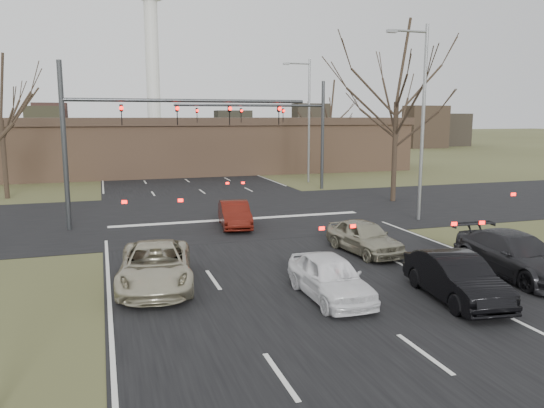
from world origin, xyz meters
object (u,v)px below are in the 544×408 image
Objects in this scene: car_silver_suv at (156,266)px; car_silver_ahead at (364,237)px; mast_arm_near at (135,124)px; mast_arm_far at (287,122)px; building at (196,145)px; car_charcoal_sedan at (516,255)px; streetlight_right_near at (420,113)px; car_red_ahead at (235,214)px; streetlight_right_far at (307,114)px; car_black_hatch at (456,278)px; car_white_sedan at (330,277)px.

car_silver_ahead is (8.38, 1.75, -0.02)m from car_silver_suv.
mast_arm_near is at bearing 128.51° from car_silver_ahead.
mast_arm_near and mast_arm_far have the same top height.
building reaches higher than car_charcoal_sedan.
car_red_ahead is (-9.55, 1.20, -4.94)m from streetlight_right_near.
streetlight_right_near is at bearing -12.05° from mast_arm_near.
streetlight_right_near reaches higher than car_silver_suv.
streetlight_right_far is (0.50, 17.00, 0.00)m from streetlight_right_near.
mast_arm_near is 16.91m from car_black_hatch.
streetlight_right_far reaches higher than building.
mast_arm_near is at bearing -136.11° from streetlight_right_far.
building is 10.09× the size of car_black_hatch.
car_red_ahead is (-10.05, -15.80, -4.94)m from streetlight_right_far.
car_white_sedan is 5.71m from car_silver_ahead.
building is at bearing 123.65° from streetlight_right_far.
streetlight_right_near reaches higher than mast_arm_near.
car_red_ahead is at bearing 125.90° from car_charcoal_sedan.
car_charcoal_sedan is at bearing -47.22° from mast_arm_near.
streetlight_right_near is 14.40m from car_white_sedan.
car_charcoal_sedan is 13.06m from car_red_ahead.
car_charcoal_sedan is 5.60m from car_silver_ahead.
car_silver_suv is 1.26× the size of car_silver_ahead.
car_white_sedan reaches higher than car_silver_ahead.
streetlight_right_far is 2.38× the size of car_black_hatch.
car_silver_suv is at bearing -121.43° from streetlight_right_far.
car_white_sedan is (4.88, -2.76, -0.02)m from car_silver_suv.
streetlight_right_near is 2.57× the size of car_red_ahead.
mast_arm_far is 1.11× the size of streetlight_right_far.
car_silver_suv is at bearing 150.28° from car_white_sedan.
streetlight_right_far is (14.55, 14.00, 0.51)m from mast_arm_near.
mast_arm_far is at bearing 93.11° from car_charcoal_sedan.
car_charcoal_sedan is at bearing -5.49° from car_silver_suv.
building is at bearing 103.69° from streetlight_right_near.
building is 10.89× the size of car_red_ahead.
car_black_hatch is (-5.82, -11.10, -4.89)m from streetlight_right_near.
streetlight_right_far is at bearing 51.89° from mast_arm_far.
car_silver_suv is (-14.20, -7.05, -4.90)m from streetlight_right_near.
car_red_ahead is (-6.91, -11.80, -4.38)m from mast_arm_far.
car_silver_suv reaches higher than car_silver_ahead.
mast_arm_near reaches higher than car_silver_ahead.
car_silver_suv reaches higher than car_white_sedan.
streetlight_right_near reaches higher than building.
car_charcoal_sedan is at bearing -83.19° from building.
car_silver_suv is at bearing -153.59° from streetlight_right_near.
mast_arm_far is 2.25× the size of car_silver_suv.
building is at bearing 99.12° from car_charcoal_sedan.
car_black_hatch is (-3.18, -24.10, -4.33)m from mast_arm_far.
car_charcoal_sedan is 1.29× the size of car_silver_ahead.
car_black_hatch reaches higher than car_white_sedan.
mast_arm_near is 14.38m from streetlight_right_near.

